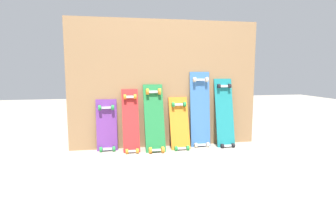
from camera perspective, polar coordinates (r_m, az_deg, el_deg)
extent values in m
plane|color=#A89E8E|center=(3.38, -0.24, -6.79)|extent=(12.00, 12.00, 0.00)
cube|color=#99724C|center=(3.33, -0.48, 5.37)|extent=(2.14, 0.04, 1.42)
cube|color=#6B338C|center=(3.27, -11.72, -3.07)|extent=(0.22, 0.08, 0.62)
cube|color=#B7B7BF|center=(3.27, -11.61, -7.00)|extent=(0.10, 0.04, 0.03)
cube|color=#B7B7BF|center=(3.23, -11.84, 0.83)|extent=(0.10, 0.04, 0.03)
cylinder|color=#268C3F|center=(3.25, -12.83, -7.08)|extent=(0.03, 0.05, 0.05)
cylinder|color=#268C3F|center=(3.25, -10.39, -7.01)|extent=(0.03, 0.05, 0.05)
cylinder|color=#268C3F|center=(3.22, -13.06, 0.79)|extent=(0.03, 0.05, 0.05)
cylinder|color=#268C3F|center=(3.22, -10.62, 0.86)|extent=(0.03, 0.05, 0.05)
cube|color=#B22626|center=(3.20, -7.20, -2.31)|extent=(0.18, 0.22, 0.74)
cube|color=#B7B7BF|center=(3.16, -6.96, -7.51)|extent=(0.08, 0.04, 0.03)
cube|color=#B7B7BF|center=(3.21, -7.36, 2.89)|extent=(0.08, 0.04, 0.03)
cylinder|color=orange|center=(3.14, -7.94, -7.55)|extent=(0.03, 0.05, 0.05)
cylinder|color=orange|center=(3.15, -5.94, -7.47)|extent=(0.03, 0.05, 0.05)
cylinder|color=orange|center=(3.19, -8.32, 2.92)|extent=(0.03, 0.05, 0.05)
cylinder|color=orange|center=(3.20, -6.37, 2.97)|extent=(0.03, 0.05, 0.05)
cube|color=#1E7238|center=(3.20, -2.65, -1.73)|extent=(0.21, 0.26, 0.78)
cube|color=#B7B7BF|center=(3.15, -2.27, -7.36)|extent=(0.10, 0.04, 0.03)
cube|color=#B7B7BF|center=(3.24, -2.88, 3.88)|extent=(0.10, 0.04, 0.03)
cylinder|color=orange|center=(3.13, -3.43, -7.41)|extent=(0.03, 0.07, 0.07)
cylinder|color=orange|center=(3.15, -1.02, -7.29)|extent=(0.03, 0.07, 0.07)
cylinder|color=orange|center=(3.21, -4.01, 3.93)|extent=(0.03, 0.07, 0.07)
cylinder|color=orange|center=(3.23, -1.67, 3.97)|extent=(0.03, 0.07, 0.07)
cube|color=orange|center=(3.29, 2.23, -2.82)|extent=(0.21, 0.22, 0.64)
cube|color=#B7B7BF|center=(3.25, 2.63, -7.02)|extent=(0.10, 0.04, 0.03)
cube|color=#B7B7BF|center=(3.31, 2.04, 1.42)|extent=(0.10, 0.04, 0.03)
cylinder|color=#268C3F|center=(3.22, 1.55, -7.07)|extent=(0.03, 0.05, 0.05)
cylinder|color=#268C3F|center=(3.25, 3.84, -6.93)|extent=(0.03, 0.05, 0.05)
cylinder|color=#268C3F|center=(3.27, 0.99, 1.46)|extent=(0.03, 0.05, 0.05)
cylinder|color=#268C3F|center=(3.30, 3.23, 1.51)|extent=(0.03, 0.05, 0.05)
cube|color=#386BAD|center=(3.39, 6.20, -0.07)|extent=(0.23, 0.11, 0.91)
cube|color=#B7B7BF|center=(3.40, 6.44, -6.31)|extent=(0.10, 0.04, 0.03)
cube|color=#B7B7BF|center=(3.37, 6.22, 6.20)|extent=(0.10, 0.04, 0.03)
cylinder|color=beige|center=(3.36, 5.38, -6.42)|extent=(0.03, 0.05, 0.05)
cylinder|color=beige|center=(3.40, 7.67, -6.27)|extent=(0.03, 0.05, 0.05)
cylinder|color=beige|center=(3.33, 5.14, 6.23)|extent=(0.03, 0.05, 0.05)
cylinder|color=beige|center=(3.37, 7.46, 6.22)|extent=(0.03, 0.05, 0.05)
cube|color=#197A7F|center=(3.45, 10.86, -0.74)|extent=(0.21, 0.20, 0.84)
cube|color=#B7B7BF|center=(3.42, 11.34, -6.38)|extent=(0.09, 0.04, 0.03)
cube|color=#B7B7BF|center=(3.46, 10.69, 4.91)|extent=(0.09, 0.04, 0.03)
cylinder|color=black|center=(3.38, 10.44, -6.47)|extent=(0.03, 0.05, 0.05)
cylinder|color=black|center=(3.43, 12.46, -6.31)|extent=(0.03, 0.05, 0.05)
cylinder|color=black|center=(3.42, 9.79, 4.96)|extent=(0.03, 0.05, 0.05)
cylinder|color=black|center=(3.47, 11.80, 4.95)|extent=(0.03, 0.05, 0.05)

